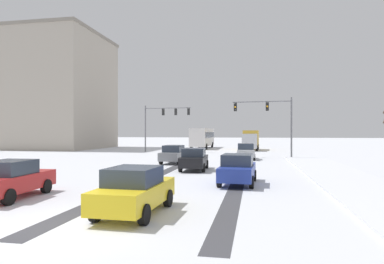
{
  "coord_description": "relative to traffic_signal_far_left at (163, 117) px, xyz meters",
  "views": [
    {
      "loc": [
        5.59,
        -8.91,
        2.83
      ],
      "look_at": [
        0.0,
        20.84,
        2.8
      ],
      "focal_mm": 31.08,
      "sensor_mm": 36.0,
      "label": 1
    }
  ],
  "objects": [
    {
      "name": "car_red_fifth",
      "position": [
        2.25,
        -32.12,
        -4.0
      ],
      "size": [
        2.0,
        4.19,
        1.62
      ],
      "color": "red",
      "rests_on": "ground"
    },
    {
      "name": "wheel_track_left_lane",
      "position": [
        11.5,
        -20.74,
        -4.81
      ],
      "size": [
        0.74,
        32.75,
        0.01
      ],
      "primitive_type": "cube",
      "color": "#424247",
      "rests_on": "ground"
    },
    {
      "name": "traffic_signal_near_right",
      "position": [
        14.1,
        -7.74,
        -0.15
      ],
      "size": [
        6.37,
        0.6,
        6.5
      ],
      "color": "slate",
      "rests_on": "ground"
    },
    {
      "name": "box_truck_delivery",
      "position": [
        11.87,
        6.95,
        -3.18
      ],
      "size": [
        2.55,
        7.49,
        3.02
      ],
      "color": "#B7BABF",
      "rests_on": "ground"
    },
    {
      "name": "car_blue_fourth",
      "position": [
        11.52,
        -26.5,
        -4.0
      ],
      "size": [
        2.0,
        4.18,
        1.62
      ],
      "color": "#233899",
      "rests_on": "ground"
    },
    {
      "name": "car_black_third",
      "position": [
        8.06,
        -20.56,
        -4.0
      ],
      "size": [
        1.99,
        4.18,
        1.62
      ],
      "color": "black",
      "rests_on": "ground"
    },
    {
      "name": "sidewalk_kerb_right",
      "position": [
        17.7,
        -22.23,
        -4.75
      ],
      "size": [
        4.0,
        32.75,
        0.12
      ],
      "primitive_type": "cube",
      "color": "white",
      "rests_on": "ground"
    },
    {
      "name": "car_grey_second",
      "position": [
        5.32,
        -15.67,
        -4.0
      ],
      "size": [
        1.95,
        4.16,
        1.62
      ],
      "color": "slate",
      "rests_on": "ground"
    },
    {
      "name": "bus_oncoming",
      "position": [
        3.8,
        11.0,
        -2.82
      ],
      "size": [
        2.74,
        11.02,
        3.38
      ],
      "color": "silver",
      "rests_on": "ground"
    },
    {
      "name": "car_yellow_cab_sixth",
      "position": [
        8.35,
        -33.66,
        -4.0
      ],
      "size": [
        1.93,
        4.15,
        1.62
      ],
      "color": "yellow",
      "rests_on": "ground"
    },
    {
      "name": "ground_plane",
      "position": [
        6.81,
        -35.62,
        -4.81
      ],
      "size": [
        300.0,
        300.0,
        0.0
      ],
      "primitive_type": "plane",
      "color": "silver"
    },
    {
      "name": "wheel_track_right_lane",
      "position": [
        6.23,
        -20.74,
        -4.81
      ],
      "size": [
        0.83,
        32.75,
        0.01
      ],
      "primitive_type": "cube",
      "color": "#424247",
      "rests_on": "ground"
    },
    {
      "name": "office_building_far_left_block",
      "position": [
        -23.92,
        6.7,
        4.81
      ],
      "size": [
        22.22,
        15.97,
        19.22
      ],
      "color": "#A89E8E",
      "rests_on": "ground"
    },
    {
      "name": "car_silver_lead",
      "position": [
        11.53,
        -10.11,
        -4.0
      ],
      "size": [
        1.96,
        4.16,
        1.62
      ],
      "color": "#B7BABF",
      "rests_on": "ground"
    },
    {
      "name": "traffic_signal_far_left",
      "position": [
        0.0,
        0.0,
        0.0
      ],
      "size": [
        6.7,
        0.61,
        6.5
      ],
      "color": "slate",
      "rests_on": "ground"
    }
  ]
}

